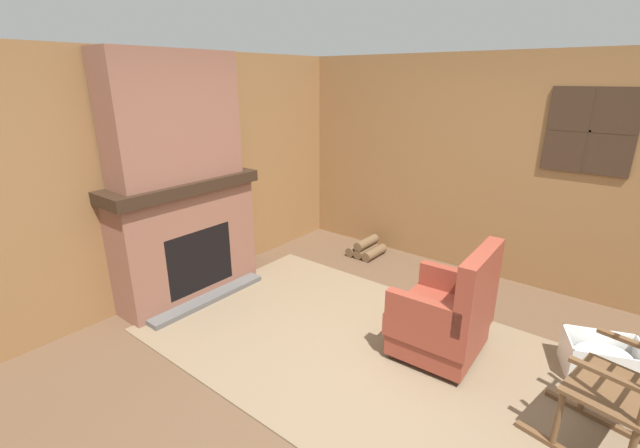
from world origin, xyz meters
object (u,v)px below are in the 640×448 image
Objects in this scene: rocking_chair at (622,392)px; firewood_stack at (366,248)px; oil_lamp_vase at (152,174)px; storage_case at (189,170)px; armchair at (446,317)px; laundry_basket at (602,359)px.

rocking_chair is 3.25× the size of firewood_stack.
oil_lamp_vase is 1.27× the size of storage_case.
armchair reaches higher than laundry_basket.
laundry_basket is at bearing -156.17° from armchair.
armchair is 2.82m from oil_lamp_vase.
oil_lamp_vase is at bearing -158.55° from laundry_basket.
rocking_chair is 3.22m from firewood_stack.
storage_case reaches higher than armchair.
firewood_stack is 2.70m from oil_lamp_vase.
rocking_chair is 5.01× the size of oil_lamp_vase.
rocking_chair is 6.36× the size of storage_case.
oil_lamp_vase is (-0.90, -2.24, 1.22)m from firewood_stack.
rocking_chair is at bearing 3.25° from storage_case.
armchair is 1.58× the size of laundry_basket.
armchair is 2.37× the size of firewood_stack.
rocking_chair is at bearing 164.00° from armchair.
laundry_basket is (2.63, -0.85, 0.06)m from firewood_stack.
storage_case is (-3.66, -0.21, 0.84)m from rocking_chair.
armchair is 1.20m from rocking_chair.
armchair is at bearing -2.93° from rocking_chair.
oil_lamp_vase is 0.39m from storage_case.
firewood_stack is at bearing 68.03° from oil_lamp_vase.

